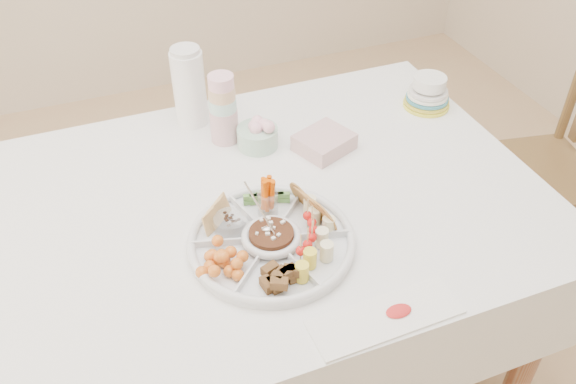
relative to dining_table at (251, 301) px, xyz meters
name	(u,v)px	position (x,y,z in m)	size (l,w,h in m)	color
floor	(255,376)	(0.00, 0.00, -0.38)	(4.00, 4.00, 0.00)	tan
dining_table	(251,301)	(0.00, 0.00, 0.00)	(1.52, 1.02, 0.76)	white
chair	(541,162)	(1.09, 0.12, 0.13)	(0.42, 0.42, 1.01)	brown
party_tray	(271,239)	(0.01, -0.17, 0.40)	(0.38, 0.38, 0.04)	silver
bean_dip	(271,237)	(0.01, -0.17, 0.41)	(0.10, 0.10, 0.04)	black
tortillas	(316,210)	(0.13, -0.14, 0.42)	(0.11, 0.11, 0.07)	#AF7538
carrot_cucumber	(267,189)	(0.04, -0.04, 0.44)	(0.10, 0.10, 0.09)	#DC4F00
pita_raisins	(221,217)	(-0.08, -0.08, 0.42)	(0.11, 0.11, 0.06)	#E2B958
cherries	(223,259)	(-0.12, -0.20, 0.42)	(0.12, 0.12, 0.05)	orange
granola_chunks	(277,277)	(-0.03, -0.29, 0.42)	(0.10, 0.10, 0.04)	#4A3320
banana_tomato	(325,244)	(0.10, -0.26, 0.44)	(0.10, 0.10, 0.08)	#E0D25B
cup_stack	(223,107)	(0.04, 0.29, 0.49)	(0.08, 0.08, 0.22)	white
thermos	(189,86)	(-0.03, 0.41, 0.50)	(0.09, 0.09, 0.24)	white
flower_bowl	(257,133)	(0.11, 0.22, 0.42)	(0.11, 0.11, 0.09)	#93C7A9
napkin_stack	(324,142)	(0.28, 0.14, 0.40)	(0.14, 0.12, 0.05)	#CEA5A7
plate_stack	(428,93)	(0.66, 0.23, 0.42)	(0.14, 0.14, 0.09)	gold
placemat	(385,317)	(0.15, -0.45, 0.38)	(0.32, 0.11, 0.01)	silver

